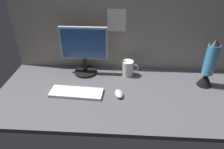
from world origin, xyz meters
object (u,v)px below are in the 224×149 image
at_px(monitor, 84,49).
at_px(keyboard, 76,93).
at_px(mug_ceramic_white, 128,68).
at_px(lava_lamp, 209,67).
at_px(mouse, 119,94).

relative_size(monitor, keyboard, 1.05).
bearing_deg(monitor, keyboard, -93.28).
distance_m(mug_ceramic_white, lava_lamp, 0.59).
relative_size(mug_ceramic_white, lava_lamp, 0.36).
height_order(keyboard, mug_ceramic_white, mug_ceramic_white).
xyz_separation_m(monitor, mug_ceramic_white, (0.35, -0.02, -0.15)).
xyz_separation_m(keyboard, mug_ceramic_white, (0.36, 0.28, 0.05)).
xyz_separation_m(monitor, lava_lamp, (0.92, -0.13, -0.06)).
height_order(keyboard, mouse, mouse).
relative_size(keyboard, lava_lamp, 1.02).
xyz_separation_m(mug_ceramic_white, lava_lamp, (0.57, -0.11, 0.09)).
bearing_deg(mouse, lava_lamp, 2.27).
height_order(monitor, mug_ceramic_white, monitor).
height_order(keyboard, lava_lamp, lava_lamp).
relative_size(mouse, lava_lamp, 0.26).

